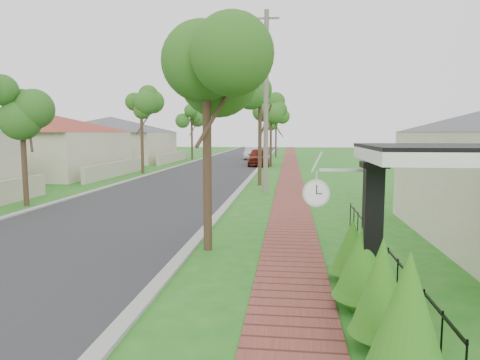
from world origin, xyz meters
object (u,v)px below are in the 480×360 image
at_px(porch_post, 372,245).
at_px(parked_car_white, 252,153).
at_px(parked_car_red, 259,157).
at_px(utility_pole, 266,102).
at_px(near_tree, 206,65).
at_px(station_clock, 318,191).

xyz_separation_m(porch_post, parked_car_white, (-5.55, 40.29, -0.44)).
bearing_deg(parked_car_red, utility_pole, -88.00).
height_order(near_tree, station_clock, near_tree).
height_order(porch_post, near_tree, near_tree).
relative_size(parked_car_white, utility_pole, 0.47).
xyz_separation_m(parked_car_white, station_clock, (4.68, -39.89, 1.27)).
bearing_deg(utility_pole, parked_car_red, 95.27).
bearing_deg(near_tree, station_clock, -49.27).
bearing_deg(porch_post, parked_car_red, 97.57).
distance_m(parked_car_red, near_tree, 28.13).
height_order(porch_post, utility_pole, utility_pole).
relative_size(near_tree, station_clock, 5.34).
height_order(parked_car_white, near_tree, near_tree).
distance_m(porch_post, near_tree, 5.93).
relative_size(porch_post, parked_car_red, 0.54).
xyz_separation_m(parked_car_white, near_tree, (2.13, -36.93, 3.93)).
relative_size(near_tree, utility_pole, 0.66).
height_order(parked_car_red, station_clock, station_clock).
relative_size(parked_car_white, station_clock, 3.81).
xyz_separation_m(porch_post, station_clock, (-0.87, 0.40, 0.83)).
relative_size(parked_car_red, utility_pole, 0.54).
bearing_deg(near_tree, parked_car_white, 93.30).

